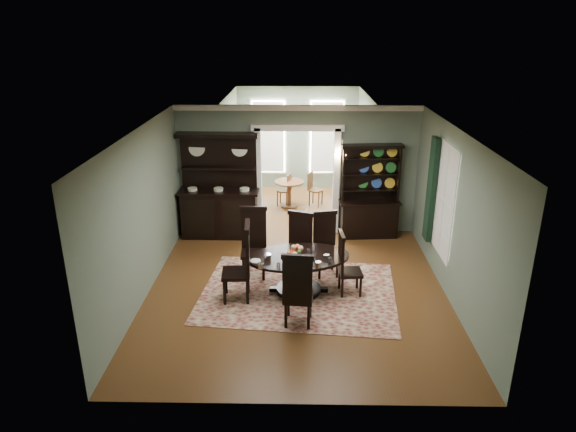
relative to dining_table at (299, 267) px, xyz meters
The scene contains 19 objects.
room 1.07m from the dining_table, 135.34° to the left, with size 5.51×6.01×3.01m.
parlor 5.62m from the dining_table, 90.39° to the left, with size 3.51×3.50×3.01m.
doorway_trim 3.19m from the dining_table, 90.72° to the left, with size 2.08×0.25×2.57m.
right_window 3.01m from the dining_table, 19.16° to the left, with size 0.15×1.47×2.12m.
wall_sconce 3.29m from the dining_table, 72.19° to the left, with size 0.27×0.21×0.21m.
rug 0.51m from the dining_table, 96.35° to the right, with size 3.54×2.69×0.01m, color maroon.
dining_table is the anchor object (origin of this frame).
centerpiece 0.32m from the dining_table, 135.11° to the right, with size 1.47×0.94×0.24m.
chair_far_left 1.17m from the dining_table, 139.95° to the left, with size 0.54×0.50×1.39m.
chair_far_mid 0.66m from the dining_table, 89.86° to the left, with size 0.62×0.60×1.33m.
chair_far_right 0.98m from the dining_table, 57.52° to the left, with size 0.55×0.54×1.28m.
chair_end_left 1.06m from the dining_table, 164.53° to the right, with size 0.54×0.57×1.46m.
chair_end_right 0.85m from the dining_table, ahead, with size 0.45×0.48×1.20m.
chair_near 1.18m from the dining_table, 90.92° to the right, with size 0.54×0.51×1.34m.
sideboard 3.29m from the dining_table, 123.93° to the left, with size 1.83×0.66×2.41m.
welsh_dresser 3.21m from the dining_table, 59.49° to the left, with size 1.42×0.61×2.16m.
parlor_table 4.67m from the dining_table, 93.06° to the left, with size 0.79×0.79×0.73m.
parlor_chair_left 4.83m from the dining_table, 94.12° to the left, with size 0.41×0.40×0.89m.
parlor_chair_right 4.89m from the dining_table, 85.17° to the left, with size 0.43×0.42×0.91m.
Camera 1 is at (-0.00, -8.42, 4.69)m, focal length 32.00 mm.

